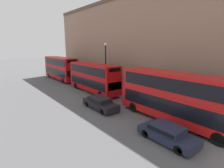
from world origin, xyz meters
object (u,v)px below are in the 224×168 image
bus_third_in_queue (60,68)px  car_dark_sedan (167,133)px  bus_leading (176,96)px  bus_second_in_queue (93,76)px  car_hatchback (100,103)px

bus_third_in_queue → car_dark_sedan: bus_third_in_queue is taller
bus_leading → bus_third_in_queue: bus_third_in_queue is taller
bus_third_in_queue → bus_second_in_queue: bearing=-90.0°
bus_leading → car_hatchback: bearing=115.8°
bus_leading → car_dark_sedan: 4.16m
bus_third_in_queue → car_hatchback: bus_third_in_queue is taller
bus_second_in_queue → car_dark_sedan: bus_second_in_queue is taller
bus_third_in_queue → car_hatchback: size_ratio=2.36×
bus_second_in_queue → bus_third_in_queue: size_ratio=0.93×
bus_leading → bus_third_in_queue: size_ratio=1.04×
bus_third_in_queue → bus_leading: bearing=-90.0°
bus_second_in_queue → bus_third_in_queue: (-0.00, 12.45, 0.15)m
bus_third_in_queue → car_hatchback: (-3.40, -19.11, -1.80)m
bus_third_in_queue → car_hatchback: 19.49m
bus_leading → car_hatchback: size_ratio=2.45×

